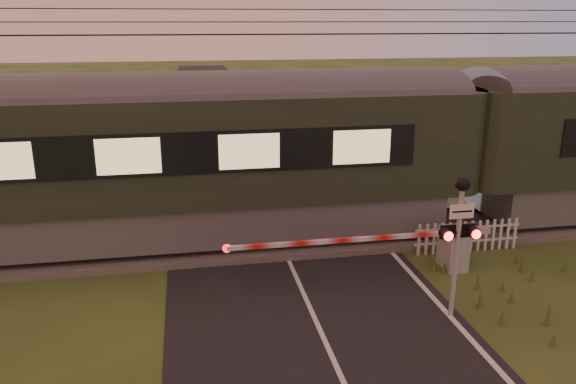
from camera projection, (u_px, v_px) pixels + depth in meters
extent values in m
plane|color=#293C17|center=(340.00, 375.00, 9.64)|extent=(160.00, 160.00, 0.00)
cube|color=black|center=(340.00, 374.00, 9.64)|extent=(6.00, 140.00, 0.02)
cube|color=#47423D|center=(278.00, 235.00, 15.74)|extent=(140.00, 3.40, 0.24)
cube|color=slate|center=(282.00, 238.00, 15.00)|extent=(140.00, 0.08, 0.14)
cube|color=slate|center=(274.00, 220.00, 16.36)|extent=(140.00, 0.08, 0.14)
cube|color=#2D2116|center=(278.00, 231.00, 15.70)|extent=(0.24, 2.20, 0.06)
cylinder|color=black|center=(279.00, 35.00, 13.86)|extent=(120.00, 0.02, 0.02)
cylinder|color=black|center=(275.00, 34.00, 14.43)|extent=(120.00, 0.02, 0.02)
cylinder|color=black|center=(277.00, 9.00, 13.97)|extent=(120.00, 0.02, 0.02)
cylinder|color=black|center=(277.00, 22.00, 14.06)|extent=(120.00, 0.02, 0.02)
cube|color=slate|center=(29.00, 223.00, 14.39)|extent=(21.57, 2.85, 1.07)
cube|color=black|center=(19.00, 152.00, 13.84)|extent=(22.47, 3.10, 2.68)
cylinder|color=#4C4C4F|center=(11.00, 97.00, 13.44)|extent=(22.47, 1.09, 1.09)
cube|color=gray|center=(453.00, 249.00, 13.70)|extent=(0.50, 0.77, 0.99)
cylinder|color=gray|center=(448.00, 249.00, 13.67)|extent=(0.11, 0.11, 0.99)
cube|color=gray|center=(474.00, 231.00, 13.66)|extent=(0.81, 0.14, 0.14)
cube|color=red|center=(342.00, 240.00, 13.08)|extent=(5.37, 0.10, 0.10)
cylinder|color=red|center=(227.00, 248.00, 12.62)|extent=(0.20, 0.04, 0.20)
cylinder|color=gray|center=(456.00, 255.00, 11.16)|extent=(0.10, 0.10, 2.71)
cube|color=white|center=(462.00, 211.00, 10.83)|extent=(0.50, 0.03, 0.29)
sphere|color=black|center=(463.00, 184.00, 10.73)|extent=(0.29, 0.29, 0.29)
cube|color=black|center=(458.00, 232.00, 11.01)|extent=(0.68, 0.05, 0.05)
cylinder|color=#FF140C|center=(449.00, 236.00, 10.80)|extent=(0.18, 0.02, 0.18)
cylinder|color=#FF140C|center=(476.00, 234.00, 10.90)|extent=(0.18, 0.02, 0.18)
cube|color=black|center=(457.00, 231.00, 11.06)|extent=(0.72, 0.02, 0.29)
cube|color=silver|center=(467.00, 241.00, 14.73)|extent=(2.91, 0.04, 0.06)
cube|color=silver|center=(468.00, 228.00, 14.62)|extent=(2.91, 0.04, 0.06)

